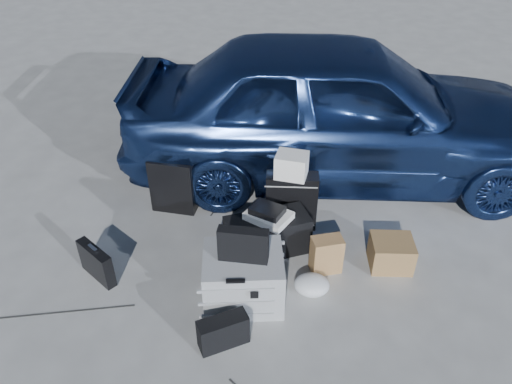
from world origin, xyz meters
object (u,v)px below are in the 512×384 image
(briefcase, at_px, (96,263))
(suitcase_left, at_px, (173,186))
(car, at_px, (341,108))
(pelican_case, at_px, (243,278))
(cardboard_box, at_px, (391,253))
(suitcase_right, at_px, (291,201))
(duffel_bag, at_px, (267,235))

(briefcase, distance_m, suitcase_left, 1.10)
(car, relative_size, pelican_case, 7.26)
(briefcase, height_order, suitcase_left, suitcase_left)
(pelican_case, bearing_deg, suitcase_left, 118.31)
(pelican_case, xyz_separation_m, suitcase_left, (-0.93, 1.05, 0.06))
(cardboard_box, bearing_deg, suitcase_right, 157.10)
(suitcase_right, relative_size, cardboard_box, 1.61)
(pelican_case, bearing_deg, car, 60.47)
(pelican_case, bearing_deg, cardboard_box, 14.65)
(pelican_case, xyz_separation_m, duffel_bag, (0.09, 0.60, -0.04))
(suitcase_left, distance_m, suitcase_right, 1.18)
(suitcase_left, xyz_separation_m, cardboard_box, (2.10, -0.43, -0.15))
(suitcase_left, distance_m, duffel_bag, 1.12)
(pelican_case, relative_size, duffel_bag, 0.84)
(suitcase_left, bearing_deg, pelican_case, -47.42)
(car, height_order, cardboard_box, car)
(briefcase, relative_size, duffel_bag, 0.55)
(suitcase_right, bearing_deg, suitcase_left, 170.56)
(car, distance_m, pelican_case, 2.24)
(pelican_case, bearing_deg, suitcase_right, 63.01)
(briefcase, bearing_deg, suitcase_left, 104.06)
(briefcase, bearing_deg, duffel_bag, 55.81)
(car, distance_m, cardboard_box, 1.69)
(suitcase_right, bearing_deg, car, 63.53)
(briefcase, height_order, cardboard_box, briefcase)
(briefcase, xyz_separation_m, duffel_bag, (1.36, 0.59, 0.03))
(pelican_case, height_order, suitcase_right, suitcase_right)
(duffel_bag, bearing_deg, pelican_case, -127.02)
(car, height_order, suitcase_right, car)
(duffel_bag, bearing_deg, suitcase_right, 40.47)
(duffel_bag, bearing_deg, briefcase, 175.13)
(car, height_order, briefcase, car)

